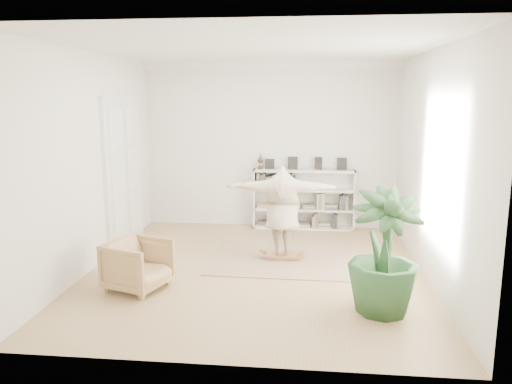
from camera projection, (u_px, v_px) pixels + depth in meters
floor at (256, 271)px, 8.33m from camera, size 6.00×6.00×0.00m
room_shell at (271, 65)px, 10.53m from camera, size 6.00×6.00×6.00m
doors at (124, 173)px, 9.61m from camera, size 0.09×1.78×2.92m
bookshelf at (303, 200)px, 10.88m from camera, size 2.20×0.35×1.64m
armchair at (138, 265)px, 7.48m from camera, size 1.05×1.04×0.76m
rug at (282, 259)px, 8.90m from camera, size 2.54×2.05×0.02m
rocker_board at (282, 255)px, 8.88m from camera, size 0.56×0.34×0.12m
person at (282, 209)px, 8.72m from camera, size 1.96×0.57×1.58m
houseplant at (384, 252)px, 6.58m from camera, size 1.08×1.08×1.69m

